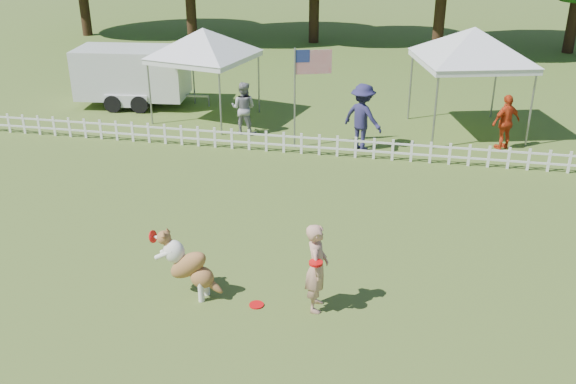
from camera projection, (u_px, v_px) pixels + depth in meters
The scene contains 12 objects.
ground at pixel (271, 294), 11.45m from camera, with size 120.00×120.00×0.00m, color #42601E.
picket_fence at pixel (328, 145), 17.57m from camera, with size 22.00×0.08×0.60m, color white, non-canonical shape.
handler at pixel (317, 267), 10.73m from camera, with size 0.58×0.38×1.60m, color tan.
dog at pixel (189, 265), 11.16m from camera, with size 1.18×0.39×1.22m, color brown, non-canonical shape.
frisbee_on_turf at pixel (256, 305), 11.11m from camera, with size 0.25×0.25×0.02m, color red.
canopy_tent_left at pixel (205, 75), 20.22m from camera, with size 2.73×2.73×2.82m, color white, non-canonical shape.
canopy_tent_right at pixel (469, 82), 18.93m from camera, with size 2.98×2.98×3.08m, color white, non-canonical shape.
cargo_trailer at pixel (133, 76), 21.77m from camera, with size 4.53×1.99×1.99m, color silver, non-canonical shape.
flag_pole at pixel (295, 99), 17.74m from camera, with size 1.09×0.11×2.83m, color gray, non-canonical shape.
spectator_a at pixel (244, 108), 19.10m from camera, with size 0.77×0.60×1.58m, color gray.
spectator_b at pixel (363, 117), 17.80m from camera, with size 1.21×0.70×1.88m, color #242249.
spectator_c at pixel (506, 122), 17.90m from camera, with size 0.92×0.38×1.57m, color red.
Camera 1 is at (2.24, -9.43, 6.37)m, focal length 40.00 mm.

